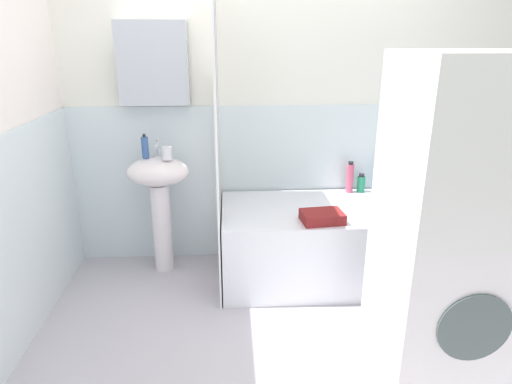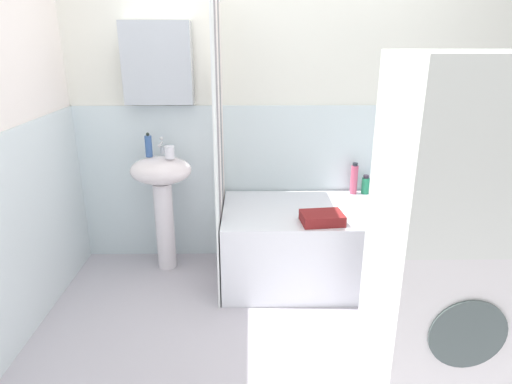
% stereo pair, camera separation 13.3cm
% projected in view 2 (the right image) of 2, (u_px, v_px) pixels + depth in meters
% --- Properties ---
extents(ground_plane, '(4.80, 5.60, 0.04)m').
position_uv_depth(ground_plane, '(293.00, 358.00, 2.48)').
color(ground_plane, '#B6B1BB').
extents(wall_back_tiled, '(3.60, 0.18, 2.40)m').
position_uv_depth(wall_back_tiled, '(274.00, 113.00, 3.29)').
color(wall_back_tiled, white).
rests_on(wall_back_tiled, ground_plane).
extents(wall_left_tiled, '(0.07, 1.81, 2.40)m').
position_uv_depth(wall_left_tiled, '(4.00, 146.00, 2.41)').
color(wall_left_tiled, white).
rests_on(wall_left_tiled, ground_plane).
extents(sink, '(0.44, 0.34, 0.87)m').
position_uv_depth(sink, '(162.00, 188.00, 3.22)').
color(sink, white).
rests_on(sink, ground_plane).
extents(faucet, '(0.03, 0.12, 0.12)m').
position_uv_depth(faucet, '(161.00, 146.00, 3.20)').
color(faucet, silver).
rests_on(faucet, sink).
extents(soap_dispenser, '(0.05, 0.05, 0.17)m').
position_uv_depth(soap_dispenser, '(149.00, 146.00, 3.12)').
color(soap_dispenser, '#355997').
rests_on(soap_dispenser, sink).
extents(toothbrush_cup, '(0.07, 0.07, 0.09)m').
position_uv_depth(toothbrush_cup, '(170.00, 152.00, 3.09)').
color(toothbrush_cup, silver).
rests_on(toothbrush_cup, sink).
extents(bathtub, '(1.42, 0.76, 0.55)m').
position_uv_depth(bathtub, '(323.00, 244.00, 3.18)').
color(bathtub, white).
rests_on(bathtub, ground_plane).
extents(shower_curtain, '(0.01, 0.76, 2.00)m').
position_uv_depth(shower_curtain, '(219.00, 145.00, 2.93)').
color(shower_curtain, white).
rests_on(shower_curtain, ground_plane).
extents(lotion_bottle, '(0.05, 0.05, 0.19)m').
position_uv_depth(lotion_bottle, '(399.00, 182.00, 3.37)').
color(lotion_bottle, '#2C2C35').
rests_on(lotion_bottle, bathtub).
extents(body_wash_bottle, '(0.04, 0.04, 0.24)m').
position_uv_depth(body_wash_bottle, '(384.00, 179.00, 3.34)').
color(body_wash_bottle, '#325896').
rests_on(body_wash_bottle, bathtub).
extents(conditioner_bottle, '(0.06, 0.06, 0.15)m').
position_uv_depth(conditioner_bottle, '(365.00, 185.00, 3.36)').
color(conditioner_bottle, '#208257').
rests_on(conditioner_bottle, bathtub).
extents(shampoo_bottle, '(0.05, 0.05, 0.24)m').
position_uv_depth(shampoo_bottle, '(354.00, 179.00, 3.34)').
color(shampoo_bottle, '#C04B69').
rests_on(shampoo_bottle, bathtub).
extents(towel_folded, '(0.28, 0.22, 0.07)m').
position_uv_depth(towel_folded, '(322.00, 218.00, 2.84)').
color(towel_folded, maroon).
rests_on(towel_folded, bathtub).
extents(washer_dryer_stack, '(0.63, 0.62, 1.62)m').
position_uv_depth(washer_dryer_stack, '(449.00, 229.00, 2.11)').
color(washer_dryer_stack, white).
rests_on(washer_dryer_stack, ground_plane).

